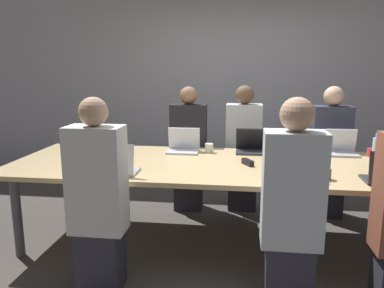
{
  "coord_description": "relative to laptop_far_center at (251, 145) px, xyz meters",
  "views": [
    {
      "loc": [
        0.08,
        -3.3,
        1.63
      ],
      "look_at": [
        -0.36,
        0.1,
        0.93
      ],
      "focal_mm": 35.0,
      "sensor_mm": 36.0,
      "label": 1
    }
  ],
  "objects": [
    {
      "name": "stapler",
      "position": [
        -0.04,
        -0.52,
        -0.05
      ],
      "size": [
        0.11,
        0.15,
        0.05
      ],
      "rotation": [
        0.0,
        0.0,
        0.51
      ],
      "color": "black",
      "rests_on": "conference_table"
    },
    {
      "name": "cup_near_midright",
      "position": [
        0.55,
        -0.89,
        -0.03
      ],
      "size": [
        0.09,
        0.09,
        0.08
      ],
      "color": "brown",
      "rests_on": "conference_table"
    },
    {
      "name": "bottle_far_right",
      "position": [
        1.16,
        -0.16,
        0.04
      ],
      "size": [
        0.08,
        0.08,
        0.25
      ],
      "color": "#ADD1E0",
      "rests_on": "conference_table"
    },
    {
      "name": "laptop_near_midright",
      "position": [
        0.28,
        -0.92,
        -0.0
      ],
      "size": [
        0.36,
        0.25,
        0.25
      ],
      "rotation": [
        0.0,
        0.0,
        3.14
      ],
      "color": "gray",
      "rests_on": "conference_table"
    },
    {
      "name": "laptop_near_left",
      "position": [
        -1.1,
        -0.96,
        0.0
      ],
      "size": [
        0.32,
        0.26,
        0.26
      ],
      "rotation": [
        0.0,
        0.0,
        3.14
      ],
      "color": "#B7B7BC",
      "rests_on": "conference_table"
    },
    {
      "name": "cup_far_center",
      "position": [
        0.23,
        -0.05,
        -0.03
      ],
      "size": [
        0.08,
        0.08,
        0.09
      ],
      "color": "#232328",
      "rests_on": "conference_table"
    },
    {
      "name": "laptop_far_center",
      "position": [
        0.0,
        0.0,
        0.0
      ],
      "size": [
        0.31,
        0.26,
        0.25
      ],
      "color": "#333338",
      "rests_on": "conference_table"
    },
    {
      "name": "person_far_midleft",
      "position": [
        -0.69,
        0.36,
        -0.16
      ],
      "size": [
        0.4,
        0.24,
        1.43
      ],
      "color": "#2D2D38",
      "rests_on": "ground_plane"
    },
    {
      "name": "person_near_left",
      "position": [
        -1.13,
        -1.32,
        -0.16
      ],
      "size": [
        0.4,
        0.24,
        1.43
      ],
      "rotation": [
        0.0,
        0.0,
        3.14
      ],
      "color": "#2D2D38",
      "rests_on": "ground_plane"
    },
    {
      "name": "laptop_far_right",
      "position": [
        0.89,
        0.03,
        0.0
      ],
      "size": [
        0.31,
        0.24,
        0.25
      ],
      "color": "#B7B7BC",
      "rests_on": "conference_table"
    },
    {
      "name": "laptop_far_midleft",
      "position": [
        -0.69,
        -0.06,
        -0.0
      ],
      "size": [
        0.33,
        0.24,
        0.25
      ],
      "color": "silver",
      "rests_on": "conference_table"
    },
    {
      "name": "ground_plane",
      "position": [
        -0.19,
        -0.49,
        -0.85
      ],
      "size": [
        24.0,
        24.0,
        0.0
      ],
      "primitive_type": "plane",
      "color": "#4C4742"
    },
    {
      "name": "person_far_right",
      "position": [
        0.86,
        0.36,
        -0.15
      ],
      "size": [
        0.4,
        0.24,
        1.44
      ],
      "color": "#2D2D38",
      "rests_on": "ground_plane"
    },
    {
      "name": "conference_table",
      "position": [
        -0.19,
        -0.49,
        -0.12
      ],
      "size": [
        4.0,
        1.31,
        0.78
      ],
      "color": "#D6B77F",
      "rests_on": "ground_plane"
    },
    {
      "name": "curtain_wall",
      "position": [
        -0.19,
        1.58,
        0.55
      ],
      "size": [
        12.0,
        0.06,
        2.8
      ],
      "color": "#ADADB2",
      "rests_on": "ground_plane"
    },
    {
      "name": "cup_far_right",
      "position": [
        1.16,
        -0.04,
        -0.03
      ],
      "size": [
        0.08,
        0.08,
        0.08
      ],
      "color": "red",
      "rests_on": "conference_table"
    },
    {
      "name": "cup_far_midleft",
      "position": [
        -0.42,
        -0.07,
        -0.03
      ],
      "size": [
        0.09,
        0.09,
        0.09
      ],
      "color": "white",
      "rests_on": "conference_table"
    },
    {
      "name": "person_far_center",
      "position": [
        -0.07,
        0.44,
        -0.15
      ],
      "size": [
        0.4,
        0.24,
        1.44
      ],
      "color": "#2D2D38",
      "rests_on": "ground_plane"
    },
    {
      "name": "person_near_midright",
      "position": [
        0.24,
        -1.36,
        -0.14
      ],
      "size": [
        0.4,
        0.24,
        1.45
      ],
      "rotation": [
        0.0,
        0.0,
        3.14
      ],
      "color": "#2D2D38",
      "rests_on": "ground_plane"
    }
  ]
}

